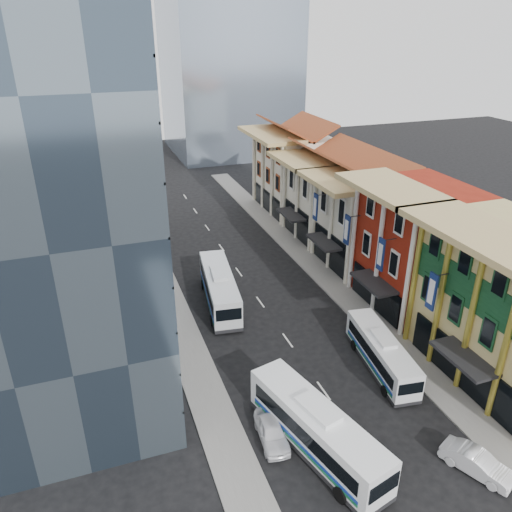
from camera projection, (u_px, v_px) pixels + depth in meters
name	position (u px, v px, depth m)	size (l,w,h in m)	color
ground	(382.00, 472.00, 31.03)	(200.00, 200.00, 0.00)	black
sidewalk_right	(336.00, 288.00, 52.31)	(3.00, 90.00, 0.15)	slate
sidewalk_left	(176.00, 317.00, 47.14)	(3.00, 90.00, 0.15)	slate
shophouse_red	(417.00, 247.00, 47.19)	(8.00, 10.00, 12.00)	maroon
shophouse_cream_near	(364.00, 223.00, 55.71)	(8.00, 9.00, 10.00)	silver
shophouse_cream_mid	(327.00, 198.00, 63.37)	(8.00, 9.00, 10.00)	silver
shophouse_cream_far	(294.00, 173.00, 72.09)	(8.00, 12.00, 11.00)	silver
office_tower	(52.00, 182.00, 35.62)	(12.00, 26.00, 30.00)	#364555
office_block_far	(76.00, 193.00, 58.93)	(10.00, 18.00, 14.00)	gray
bus_left_near	(317.00, 429.00, 31.83)	(2.68, 11.45, 3.67)	white
bus_left_far	(220.00, 288.00, 48.71)	(2.65, 11.32, 3.63)	silver
bus_right	(382.00, 353.00, 39.66)	(2.23, 9.52, 3.05)	white
sedan_left	(272.00, 431.00, 33.13)	(1.73, 4.27, 1.45)	white
sedan_right	(477.00, 463.00, 30.77)	(1.53, 4.38, 1.45)	silver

